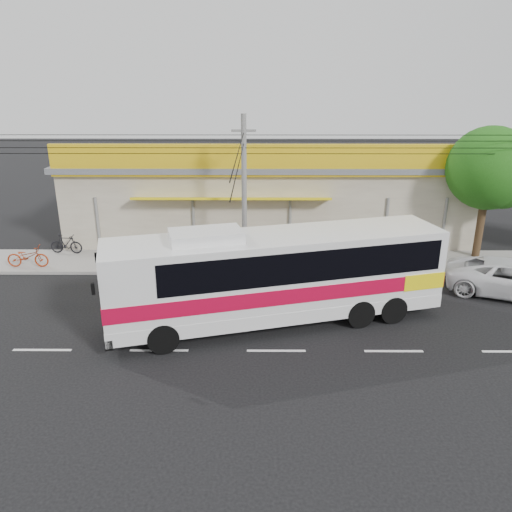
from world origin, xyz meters
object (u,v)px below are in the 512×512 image
at_px(motorbike_red, 28,257).
at_px(motorbike_dark, 66,244).
at_px(tree_near, 492,171).
at_px(coach_bus, 282,271).
at_px(utility_pole, 244,143).

relative_size(motorbike_red, motorbike_dark, 1.16).
bearing_deg(tree_near, motorbike_red, -175.90).
xyz_separation_m(coach_bus, tree_near, (10.38, 6.95, 2.46)).
bearing_deg(coach_bus, motorbike_dark, 130.71).
distance_m(coach_bus, utility_pole, 6.82).
relative_size(motorbike_red, utility_pole, 0.06).
height_order(utility_pole, tree_near, utility_pole).
xyz_separation_m(motorbike_red, utility_pole, (10.44, -0.03, 5.36)).
height_order(motorbike_dark, tree_near, tree_near).
relative_size(coach_bus, motorbike_dark, 7.46).
bearing_deg(motorbike_red, utility_pole, -90.44).
height_order(motorbike_red, motorbike_dark, motorbike_red).
bearing_deg(motorbike_dark, coach_bus, -118.84).
bearing_deg(utility_pole, coach_bus, -73.92).
xyz_separation_m(coach_bus, motorbike_red, (-11.97, 5.35, -1.38)).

